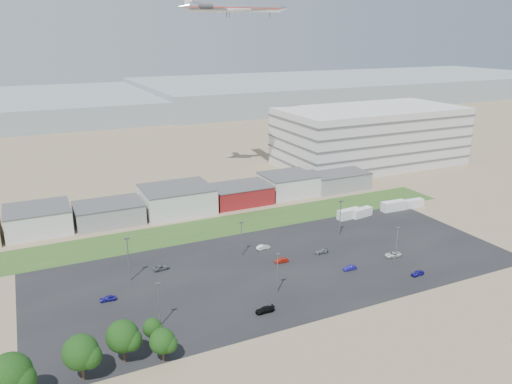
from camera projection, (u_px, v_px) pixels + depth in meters
ground at (304, 309)px, 105.47m from camera, size 700.00×700.00×0.00m
parking_lot at (280, 267)px, 124.72m from camera, size 120.00×50.00×0.01m
grass_strip at (215, 227)px, 150.20m from camera, size 160.00×16.00×0.02m
hills_backdrop at (142, 102)px, 391.48m from camera, size 700.00×200.00×9.00m
building_row at (143, 204)px, 158.37m from camera, size 170.00×20.00×8.00m
parking_garage at (370, 136)px, 220.29m from camera, size 80.00×40.00×25.00m
box_trailer_a at (349, 214)px, 157.15m from camera, size 8.12×3.05×2.99m
box_trailer_b at (362, 212)px, 158.69m from camera, size 7.63×3.52×2.75m
box_trailer_c at (393, 206)px, 164.11m from camera, size 8.61×3.07×3.18m
box_trailer_d at (413, 203)px, 167.25m from camera, size 7.33×2.47×2.73m
tree_far_left at (11, 379)px, 76.05m from camera, size 7.25×7.25×10.87m
tree_left at (81, 356)px, 82.58m from camera, size 6.40×6.40×9.60m
tree_mid at (123, 339)px, 87.21m from camera, size 6.19×6.19×9.29m
tree_right at (162, 344)px, 87.66m from camera, size 4.92×4.92×7.39m
tree_near at (152, 329)px, 93.23m from camera, size 3.86×3.86×5.78m
lightpole_front_l at (159, 305)px, 98.30m from camera, size 1.11×0.46×9.42m
lightpole_front_m at (277, 273)px, 111.04m from camera, size 1.11×0.46×9.46m
lightpole_front_r at (396, 247)px, 123.45m from camera, size 1.23×0.51×10.49m
lightpole_back_l at (128, 260)px, 116.21m from camera, size 1.28×0.53×10.87m
lightpole_back_m at (241, 239)px, 129.63m from camera, size 1.11×0.46×9.43m
lightpole_back_r at (340, 218)px, 142.40m from camera, size 1.25×0.52×10.63m
airliner at (235, 7)px, 180.59m from camera, size 45.17×33.71×12.36m
parked_car_0 at (393, 255)px, 130.25m from camera, size 4.65×2.56×1.23m
parked_car_1 at (350, 268)px, 122.94m from camera, size 3.54×1.33×1.15m
parked_car_2 at (418, 273)px, 120.19m from camera, size 3.59×1.65×1.19m
parked_car_3 at (265, 310)px, 104.24m from camera, size 4.15×1.69×1.20m
parked_car_5 at (108, 298)px, 108.72m from camera, size 3.62×1.67×1.20m
parked_car_7 at (281, 260)px, 126.93m from camera, size 3.67×1.52×1.18m
parked_car_9 at (161, 268)px, 123.09m from camera, size 4.16×2.24×1.11m
parked_car_11 at (263, 247)px, 134.79m from camera, size 3.95×1.68×1.27m
parked_car_12 at (322, 251)px, 132.32m from camera, size 3.78×1.54×1.10m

